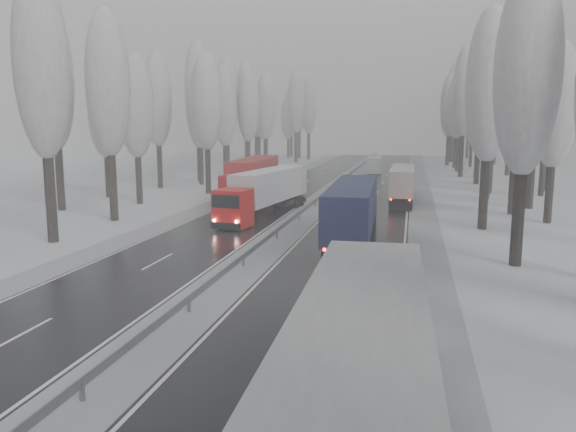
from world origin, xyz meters
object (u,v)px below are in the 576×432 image
at_px(box_truck_distant, 375,165).
at_px(truck_red_red, 252,177).
at_px(truck_cream_box, 403,181).
at_px(truck_red_white, 266,189).
at_px(truck_blue_box, 354,209).
at_px(truck_grey_tarp, 362,378).

distance_m(box_truck_distant, truck_red_red, 38.62).
bearing_deg(truck_cream_box, truck_red_white, -133.50).
distance_m(truck_cream_box, truck_red_white, 16.58).
relative_size(truck_blue_box, truck_red_red, 0.95).
xyz_separation_m(truck_blue_box, truck_red_white, (-8.72, 10.58, -0.13)).
xyz_separation_m(truck_blue_box, truck_red_red, (-12.36, 18.70, 0.13)).
height_order(truck_grey_tarp, truck_cream_box, truck_grey_tarp).
relative_size(truck_blue_box, box_truck_distant, 2.30).
bearing_deg(truck_red_white, truck_grey_tarp, -64.40).
height_order(truck_red_white, truck_red_red, truck_red_red).
xyz_separation_m(truck_blue_box, truck_cream_box, (2.76, 22.54, -0.33)).
bearing_deg(truck_grey_tarp, truck_red_red, 107.54).
distance_m(truck_grey_tarp, box_truck_distant, 81.24).
relative_size(box_truck_distant, truck_red_red, 0.41).
bearing_deg(truck_cream_box, truck_grey_tarp, -89.66).
xyz_separation_m(box_truck_distant, truck_red_white, (-6.43, -45.38, 0.98)).
height_order(truck_grey_tarp, truck_red_white, truck_grey_tarp).
bearing_deg(truck_cream_box, truck_blue_box, -96.64).
height_order(box_truck_distant, truck_red_white, truck_red_white).
height_order(box_truck_distant, truck_red_red, truck_red_red).
height_order(truck_grey_tarp, truck_blue_box, truck_grey_tarp).
bearing_deg(truck_red_red, box_truck_distant, 71.00).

